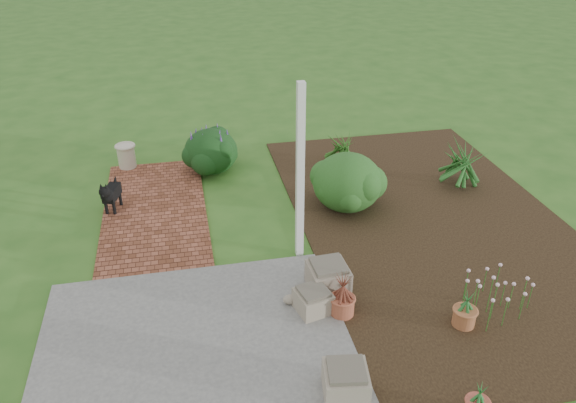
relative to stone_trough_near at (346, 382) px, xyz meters
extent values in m
plane|color=#2C5E1D|center=(-0.20, 2.47, -0.19)|extent=(80.00, 80.00, 0.00)
cube|color=#60605E|center=(-1.45, 0.72, -0.17)|extent=(3.50, 3.50, 0.04)
cube|color=brown|center=(-1.90, 4.22, -0.17)|extent=(1.60, 3.50, 0.04)
cube|color=black|center=(2.30, 2.97, -0.17)|extent=(4.00, 7.00, 0.03)
cube|color=white|center=(0.10, 2.57, 1.06)|extent=(0.10, 0.10, 2.50)
cube|color=gray|center=(0.00, 0.00, 0.00)|extent=(0.51, 0.51, 0.30)
cube|color=gray|center=(-0.01, 1.32, -0.02)|extent=(0.48, 0.48, 0.26)
cube|color=gray|center=(0.28, 1.70, 0.01)|extent=(0.51, 0.51, 0.32)
cube|color=black|center=(-2.53, 4.34, 0.15)|extent=(0.29, 0.44, 0.18)
cylinder|color=black|center=(-2.64, 4.22, -0.05)|extent=(0.05, 0.05, 0.20)
cylinder|color=black|center=(-2.51, 4.18, -0.05)|extent=(0.05, 0.05, 0.20)
cylinder|color=black|center=(-2.55, 4.50, -0.05)|extent=(0.05, 0.05, 0.20)
cylinder|color=black|center=(-2.43, 4.47, -0.05)|extent=(0.05, 0.05, 0.20)
sphere|color=black|center=(-2.60, 4.10, 0.30)|extent=(0.17, 0.17, 0.17)
cone|color=black|center=(-2.48, 4.55, 0.27)|extent=(0.10, 0.14, 0.15)
cylinder|color=beige|center=(-2.39, 5.90, 0.06)|extent=(0.41, 0.41, 0.42)
ellipsoid|color=#1B3B11|center=(1.12, 3.69, 0.31)|extent=(1.28, 1.28, 0.93)
cylinder|color=#A05036|center=(0.32, 1.20, -0.04)|extent=(0.34, 0.34, 0.24)
cylinder|color=#A25F36|center=(1.66, 0.72, -0.05)|extent=(0.34, 0.34, 0.22)
ellipsoid|color=black|center=(-0.88, 5.51, 0.22)|extent=(1.02, 1.02, 0.82)
camera|label=1|loc=(-1.38, -3.82, 4.33)|focal=35.00mm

